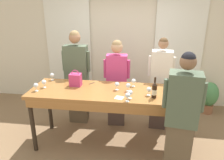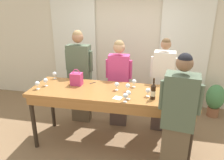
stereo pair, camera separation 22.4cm
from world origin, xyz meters
TOP-DOWN VIEW (x-y plane):
  - ground_plane at (0.00, 0.00)m, footprint 18.00×18.00m
  - wall_back at (0.00, 1.82)m, footprint 12.00×0.06m
  - curtain_panel_left at (-1.27, 1.76)m, footprint 1.06×0.03m
  - curtain_panel_right at (1.27, 1.76)m, footprint 1.06×0.03m
  - tasting_bar at (0.00, -0.02)m, footprint 2.64×0.83m
  - wine_bottle at (0.67, -0.18)m, footprint 0.08×0.08m
  - handbag at (-0.63, 0.13)m, footprint 0.19×0.15m
  - wine_glass_front_left at (0.28, -0.36)m, footprint 0.08×0.08m
  - wine_glass_front_mid at (0.32, -0.26)m, footprint 0.08×0.08m
  - wine_glass_front_right at (0.35, 0.23)m, footprint 0.08×0.08m
  - wine_glass_center_left at (0.09, 0.04)m, footprint 0.08×0.08m
  - wine_glass_center_mid at (0.27, 0.01)m, footprint 0.08×0.08m
  - wine_glass_center_right at (-1.12, -0.02)m, footprint 0.08×0.08m
  - wine_glass_back_left at (0.59, -0.11)m, footprint 0.08×0.08m
  - wine_glass_back_mid at (-1.19, -0.18)m, footprint 0.08×0.08m
  - wine_glass_back_right at (1.18, -0.05)m, footprint 0.08×0.08m
  - wine_glass_near_host at (1.15, 0.29)m, footprint 0.08×0.08m
  - wine_glass_by_bottle at (-1.13, 0.33)m, footprint 0.08×0.08m
  - napkin at (0.16, -0.26)m, footprint 0.15×0.15m
  - pen at (-0.38, 0.26)m, footprint 0.09×0.10m
  - guest_olive_jacket at (-0.77, 0.68)m, footprint 0.55×0.22m
  - guest_pink_top at (0.01, 0.68)m, footprint 0.50×0.24m
  - guest_cream_sweater at (0.83, 0.68)m, footprint 0.49×0.28m
  - host_pouring at (1.00, -0.63)m, footprint 0.52×0.33m
  - potted_plant at (1.98, 1.42)m, footprint 0.38×0.38m

SIDE VIEW (x-z plane):
  - ground_plane at x=0.00m, z-range 0.00..0.00m
  - potted_plant at x=1.98m, z-range 0.04..0.77m
  - guest_pink_top at x=0.01m, z-range 0.05..1.77m
  - guest_cream_sweater at x=0.83m, z-range 0.02..1.80m
  - tasting_bar at x=0.00m, z-range 0.42..1.44m
  - host_pouring at x=1.00m, z-range 0.02..1.85m
  - guest_olive_jacket at x=-0.77m, z-range 0.04..1.91m
  - napkin at x=0.16m, z-range 1.02..1.03m
  - pen at x=-0.38m, z-range 1.02..1.03m
  - wine_glass_front_right at x=0.35m, z-range 1.05..1.18m
  - wine_glass_center_mid at x=0.27m, z-range 1.05..1.18m
  - wine_glass_back_right at x=1.18m, z-range 1.05..1.18m
  - wine_glass_front_left at x=0.28m, z-range 1.05..1.19m
  - wine_glass_front_mid at x=0.32m, z-range 1.05..1.19m
  - wine_glass_center_left at x=0.09m, z-range 1.05..1.19m
  - wine_glass_center_right at x=-1.12m, z-range 1.05..1.19m
  - wine_glass_back_left at x=0.59m, z-range 1.05..1.19m
  - wine_glass_back_mid at x=-1.19m, z-range 1.05..1.19m
  - wine_glass_near_host at x=1.15m, z-range 1.05..1.19m
  - wine_glass_by_bottle at x=-1.13m, z-range 1.05..1.19m
  - handbag at x=-0.63m, z-range 0.99..1.27m
  - wine_bottle at x=0.67m, z-range 0.98..1.31m
  - curtain_panel_left at x=-1.27m, z-range 0.00..2.69m
  - curtain_panel_right at x=1.27m, z-range 0.00..2.69m
  - wall_back at x=0.00m, z-range 0.00..2.80m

